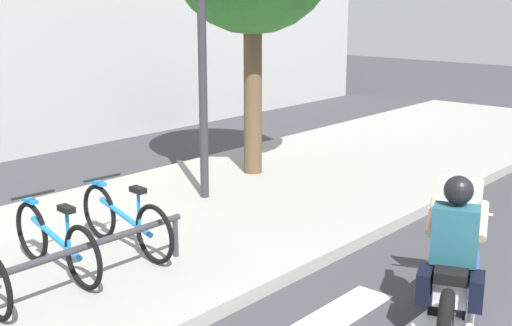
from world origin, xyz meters
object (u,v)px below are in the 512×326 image
(street_lamp, at_px, (201,9))
(rider, at_px, (455,240))
(motorcycle, at_px, (453,275))
(bicycle_2, at_px, (56,241))
(bicycle_3, at_px, (125,220))
(bike_rack, at_px, (47,263))

(street_lamp, bearing_deg, rider, -103.97)
(motorcycle, relative_size, bicycle_2, 1.21)
(bicycle_3, bearing_deg, motorcycle, -72.27)
(motorcycle, xyz_separation_m, bike_rack, (-2.44, 2.86, 0.10))
(motorcycle, bearing_deg, bicycle_2, 120.22)
(bike_rack, bearing_deg, motorcycle, -49.56)
(motorcycle, relative_size, bike_rack, 0.63)
(bike_rack, xyz_separation_m, street_lamp, (3.42, 1.38, 2.22))
(bicycle_2, bearing_deg, motorcycle, -59.78)
(bicycle_2, height_order, bike_rack, bicycle_2)
(street_lamp, bearing_deg, bicycle_2, -164.45)
(bicycle_3, bearing_deg, street_lamp, 21.72)
(bicycle_2, bearing_deg, rider, -60.89)
(motorcycle, distance_m, bicycle_2, 3.95)
(bicycle_3, xyz_separation_m, street_lamp, (2.08, 0.83, 2.27))
(bicycle_3, xyz_separation_m, bike_rack, (-1.35, -0.55, 0.05))
(motorcycle, distance_m, bike_rack, 3.76)
(bicycle_2, xyz_separation_m, bicycle_3, (0.90, 0.00, 0.00))
(bicycle_2, xyz_separation_m, street_lamp, (2.97, 0.83, 2.27))
(bicycle_2, height_order, bicycle_3, same)
(bike_rack, distance_m, street_lamp, 4.31)
(motorcycle, bearing_deg, rider, -161.26)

